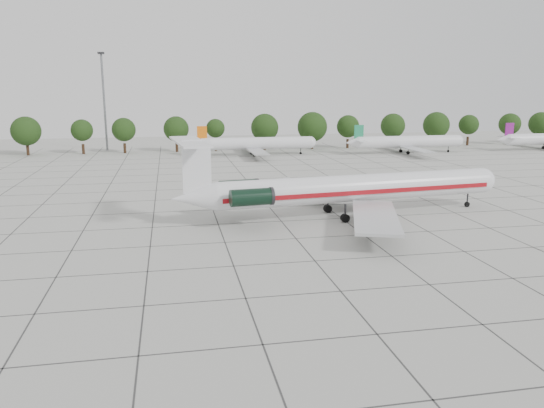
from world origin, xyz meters
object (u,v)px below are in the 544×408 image
object	(u,v)px
main_airliner	(341,189)
floodlight_mast	(104,96)
bg_airliner_d	(408,142)
bg_airliner_c	(256,144)

from	to	relation	value
main_airliner	floodlight_mast	xyz separation A→B (m)	(-38.14, 83.15, 10.53)
bg_airliner_d	floodlight_mast	bearing A→B (deg)	164.37
bg_airliner_c	floodlight_mast	size ratio (longest dim) A/B	1.11
main_airliner	floodlight_mast	bearing A→B (deg)	108.30
bg_airliner_d	bg_airliner_c	bearing A→B (deg)	175.10
main_airliner	floodlight_mast	size ratio (longest dim) A/B	1.78
bg_airliner_c	bg_airliner_d	distance (m)	38.86
bg_airliner_d	floodlight_mast	distance (m)	80.00
bg_airliner_c	floodlight_mast	bearing A→B (deg)	154.36
main_airliner	bg_airliner_d	size ratio (longest dim) A/B	1.60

